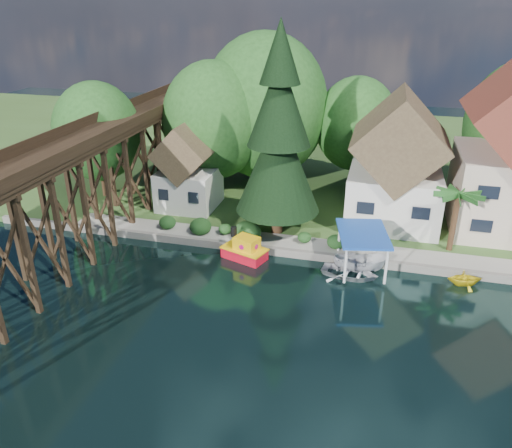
# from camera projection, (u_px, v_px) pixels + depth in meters

# --- Properties ---
(ground) EXTENTS (140.00, 140.00, 0.00)m
(ground) POSITION_uv_depth(u_px,v_px,m) (271.00, 316.00, 31.21)
(ground) COLOR black
(ground) RESTS_ON ground
(bank) EXTENTS (140.00, 52.00, 0.50)m
(bank) POSITION_uv_depth(u_px,v_px,m) (333.00, 157.00, 61.02)
(bank) COLOR #365421
(bank) RESTS_ON ground
(seawall) EXTENTS (60.00, 0.40, 0.62)m
(seawall) POSITION_uv_depth(u_px,v_px,m) (347.00, 260.00, 37.21)
(seawall) COLOR slate
(seawall) RESTS_ON ground
(promenade) EXTENTS (50.00, 2.60, 0.06)m
(promenade) POSITION_uv_depth(u_px,v_px,m) (375.00, 252.00, 37.81)
(promenade) COLOR gray
(promenade) RESTS_ON bank
(trestle_bridge) EXTENTS (4.12, 44.18, 9.30)m
(trestle_bridge) POSITION_uv_depth(u_px,v_px,m) (78.00, 186.00, 37.15)
(trestle_bridge) COLOR black
(trestle_bridge) RESTS_ON ground
(house_left) EXTENTS (7.64, 8.64, 11.02)m
(house_left) POSITION_uv_depth(u_px,v_px,m) (396.00, 169.00, 41.55)
(house_left) COLOR silver
(house_left) RESTS_ON bank
(shed) EXTENTS (5.09, 5.40, 7.85)m
(shed) POSITION_uv_depth(u_px,v_px,m) (188.00, 172.00, 44.86)
(shed) COLOR silver
(shed) RESTS_ON bank
(bg_trees) EXTENTS (49.90, 13.30, 10.57)m
(bg_trees) POSITION_uv_depth(u_px,v_px,m) (333.00, 124.00, 46.63)
(bg_trees) COLOR #382314
(bg_trees) RESTS_ON bank
(shrubs) EXTENTS (15.76, 2.47, 1.70)m
(shrubs) POSITION_uv_depth(u_px,v_px,m) (241.00, 229.00, 39.88)
(shrubs) COLOR #193D15
(shrubs) RESTS_ON bank
(conifer) EXTENTS (6.69, 6.69, 16.47)m
(conifer) POSITION_uv_depth(u_px,v_px,m) (279.00, 138.00, 37.89)
(conifer) COLOR #382314
(conifer) RESTS_ON bank
(palm_tree) EXTENTS (4.23, 4.23, 5.00)m
(palm_tree) POSITION_uv_depth(u_px,v_px,m) (459.00, 197.00, 36.49)
(palm_tree) COLOR #382314
(palm_tree) RESTS_ON bank
(tugboat) EXTENTS (3.77, 2.86, 2.43)m
(tugboat) POSITION_uv_depth(u_px,v_px,m) (245.00, 250.00, 37.75)
(tugboat) COLOR red
(tugboat) RESTS_ON ground
(boat_white_a) EXTENTS (4.35, 3.35, 0.83)m
(boat_white_a) POSITION_uv_depth(u_px,v_px,m) (350.00, 271.00, 35.44)
(boat_white_a) COLOR silver
(boat_white_a) RESTS_ON ground
(boat_canopy) EXTENTS (4.25, 5.44, 3.13)m
(boat_canopy) POSITION_uv_depth(u_px,v_px,m) (361.00, 255.00, 35.72)
(boat_canopy) COLOR silver
(boat_canopy) RESTS_ON ground
(boat_yellow) EXTENTS (2.72, 2.48, 1.23)m
(boat_yellow) POSITION_uv_depth(u_px,v_px,m) (465.00, 277.00, 34.36)
(boat_yellow) COLOR yellow
(boat_yellow) RESTS_ON ground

